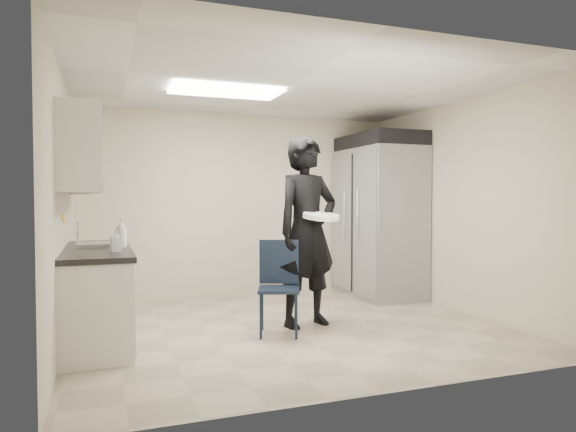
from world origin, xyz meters
name	(u,v)px	position (x,y,z in m)	size (l,w,h in m)	color
floor	(290,327)	(0.00, 0.00, 0.00)	(4.50, 4.50, 0.00)	tan
ceiling	(290,85)	(0.00, 0.00, 2.60)	(4.50, 4.50, 0.00)	silver
back_wall	(242,205)	(0.00, 2.00, 1.30)	(4.50, 4.50, 0.00)	beige
left_wall	(61,209)	(-2.25, 0.00, 1.30)	(4.00, 4.00, 0.00)	beige
right_wall	(462,206)	(2.25, 0.00, 1.30)	(4.00, 4.00, 0.00)	beige
ceiling_panel	(226,91)	(-0.60, 0.40, 2.57)	(1.20, 0.60, 0.02)	white
lower_counter	(97,296)	(-1.95, 0.20, 0.43)	(0.60, 1.90, 0.86)	silver
countertop	(97,250)	(-1.95, 0.20, 0.89)	(0.64, 1.95, 0.05)	black
sink	(99,249)	(-1.93, 0.45, 0.87)	(0.42, 0.40, 0.14)	gray
faucet	(78,235)	(-2.13, 0.45, 1.02)	(0.02, 0.02, 0.24)	silver
upper_cabinets	(82,154)	(-2.08, 0.20, 1.83)	(0.35, 1.80, 0.75)	silver
towel_dispenser	(80,179)	(-2.14, 1.35, 1.62)	(0.22, 0.30, 0.35)	black
notice_sticker_left	(63,217)	(-2.24, 0.10, 1.22)	(0.00, 0.12, 0.07)	yellow
notice_sticker_right	(64,220)	(-2.24, 0.30, 1.18)	(0.00, 0.12, 0.07)	yellow
commercial_fridge	(379,222)	(1.83, 1.27, 1.05)	(0.80, 1.35, 2.10)	gray
fridge_compressor	(380,142)	(1.83, 1.27, 2.20)	(0.80, 1.35, 0.20)	black
folding_chair	(279,289)	(-0.21, -0.24, 0.47)	(0.41, 0.41, 0.93)	black
man_tuxedo	(307,231)	(0.21, 0.03, 1.03)	(0.76, 0.51, 2.07)	black
bucket_lid	(321,216)	(0.27, -0.21, 1.21)	(0.39, 0.39, 0.05)	white
soap_bottle_a	(121,233)	(-1.72, 0.08, 1.06)	(0.11, 0.11, 0.29)	white
soap_bottle_b	(116,240)	(-1.78, -0.25, 1.01)	(0.09, 0.10, 0.21)	#B6B3C0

